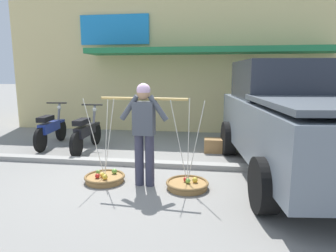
{
  "coord_description": "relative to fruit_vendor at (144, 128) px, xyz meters",
  "views": [
    {
      "loc": [
        1.35,
        -4.94,
        1.84
      ],
      "look_at": [
        0.54,
        0.6,
        0.85
      ],
      "focal_mm": 31.58,
      "sensor_mm": 36.0,
      "label": 1
    }
  ],
  "objects": [
    {
      "name": "sidewalk_curb",
      "position": [
        -0.28,
        1.03,
        -0.93
      ],
      "size": [
        20.0,
        0.24,
        0.1
      ],
      "primitive_type": "cube",
      "color": "gray",
      "rests_on": "ground"
    },
    {
      "name": "ground_plane",
      "position": [
        -0.28,
        0.33,
        -0.98
      ],
      "size": [
        90.0,
        90.0,
        0.0
      ],
      "primitive_type": "plane",
      "color": "gray"
    },
    {
      "name": "wooden_crate",
      "position": [
        1.16,
        2.32,
        -0.82
      ],
      "size": [
        0.44,
        0.36,
        0.32
      ],
      "primitive_type": "cube",
      "color": "olive",
      "rests_on": "ground"
    },
    {
      "name": "motorcycle_second_in_row",
      "position": [
        -1.89,
        1.99,
        -0.52
      ],
      "size": [
        0.54,
        1.82,
        1.09
      ],
      "color": "black",
      "rests_on": "ground"
    },
    {
      "name": "storefront_building",
      "position": [
        0.95,
        7.18,
        1.13
      ],
      "size": [
        13.0,
        6.0,
        4.2
      ],
      "color": "#DBC684",
      "rests_on": "ground"
    },
    {
      "name": "motorcycle_nearest_shop",
      "position": [
        -2.99,
        2.32,
        -0.52
      ],
      "size": [
        0.54,
        1.82,
        1.09
      ],
      "color": "black",
      "rests_on": "ground"
    },
    {
      "name": "fruit_basket_left_side",
      "position": [
        0.72,
        -0.05,
        -0.9
      ],
      "size": [
        0.7,
        0.7,
        1.45
      ],
      "color": "#9E7542",
      "rests_on": "ground"
    },
    {
      "name": "fruit_basket_right_side",
      "position": [
        -0.72,
        0.05,
        -0.9
      ],
      "size": [
        0.7,
        0.7,
        1.45
      ],
      "color": "#9E7542",
      "rests_on": "ground"
    },
    {
      "name": "fruit_vendor",
      "position": [
        0.0,
        0.0,
        0.0
      ],
      "size": [
        1.44,
        0.22,
        1.7
      ],
      "color": "#38384C",
      "rests_on": "ground"
    },
    {
      "name": "parked_truck",
      "position": [
        2.57,
        0.95,
        0.06
      ],
      "size": [
        2.53,
        4.87,
        2.1
      ],
      "color": "slate",
      "rests_on": "ground"
    }
  ]
}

